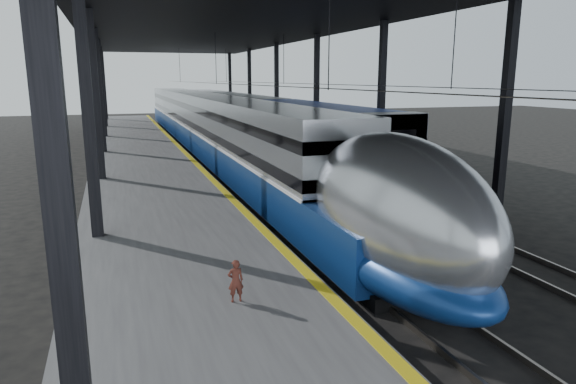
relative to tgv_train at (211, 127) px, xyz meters
name	(u,v)px	position (x,y,z in m)	size (l,w,h in m)	color
ground	(330,304)	(-2.00, -27.82, -2.14)	(160.00, 160.00, 0.00)	black
platform	(145,169)	(-5.50, -7.82, -1.64)	(6.00, 80.00, 1.00)	#4C4C4F
yellow_strip	(191,159)	(-2.70, -7.82, -1.14)	(0.30, 80.00, 0.01)	yellow
rails	(272,169)	(2.50, -7.82, -2.06)	(6.52, 80.00, 0.16)	slate
canopy	(229,22)	(-0.10, -7.82, 6.97)	(18.00, 75.00, 9.47)	black
tgv_train	(211,127)	(0.00, 0.00, 0.00)	(3.20, 65.20, 4.58)	#B4B7BB
second_train	(248,118)	(5.00, 8.14, 0.03)	(3.12, 56.05, 4.30)	navy
child	(236,281)	(-4.79, -29.01, -0.66)	(0.35, 0.23, 0.97)	#53251B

